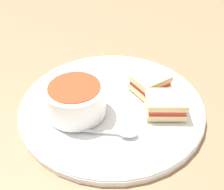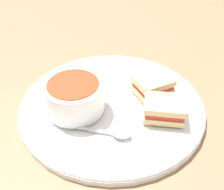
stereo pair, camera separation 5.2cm
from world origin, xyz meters
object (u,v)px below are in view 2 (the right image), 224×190
object	(u,v)px
sandwich_half_near	(164,109)
soup_bowl	(74,96)
sandwich_half_far	(153,85)
spoon	(117,133)

from	to	relation	value
sandwich_half_near	soup_bowl	bearing A→B (deg)	50.08
soup_bowl	sandwich_half_far	distance (m)	0.16
spoon	sandwich_half_far	size ratio (longest dim) A/B	1.14
spoon	sandwich_half_near	xyz separation A→B (m)	(-0.01, -0.10, 0.01)
soup_bowl	spoon	distance (m)	0.11
spoon	sandwich_half_near	size ratio (longest dim) A/B	0.96
soup_bowl	sandwich_half_far	world-z (taller)	soup_bowl
spoon	sandwich_half_far	world-z (taller)	sandwich_half_far
soup_bowl	sandwich_half_near	xyz separation A→B (m)	(-0.11, -0.13, -0.01)
sandwich_half_near	sandwich_half_far	world-z (taller)	same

